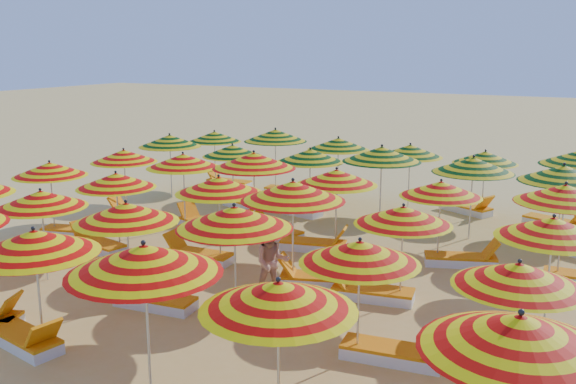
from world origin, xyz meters
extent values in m
plane|color=#D7B15F|center=(0.00, 0.00, 0.00)|extent=(120.00, 120.00, 0.00)
cylinder|color=silver|center=(-1.09, -6.49, 1.09)|extent=(0.04, 0.04, 2.17)
cone|color=#D26300|center=(-1.09, -6.49, 2.03)|extent=(2.72, 2.72, 0.41)
sphere|color=black|center=(-1.09, -6.49, 2.26)|extent=(0.07, 0.07, 0.07)
cylinder|color=silver|center=(1.40, -6.64, 1.16)|extent=(0.04, 0.04, 2.32)
cone|color=#D26300|center=(1.40, -6.64, 2.17)|extent=(3.04, 3.04, 0.44)
sphere|color=black|center=(1.40, -6.64, 2.42)|extent=(0.08, 0.08, 0.08)
cylinder|color=silver|center=(3.62, -6.59, 1.07)|extent=(0.04, 0.04, 2.14)
cone|color=#D26300|center=(3.62, -6.59, 1.99)|extent=(2.31, 2.31, 0.41)
sphere|color=black|center=(3.62, -6.59, 2.23)|extent=(0.07, 0.07, 0.07)
cone|color=#D26300|center=(6.64, -6.53, 2.11)|extent=(2.93, 2.93, 0.43)
sphere|color=black|center=(6.64, -6.53, 2.36)|extent=(0.08, 0.08, 0.08)
cylinder|color=silver|center=(-3.92, -3.87, 1.02)|extent=(0.04, 0.04, 2.03)
cone|color=#D26300|center=(-3.92, -3.87, 1.90)|extent=(2.20, 2.20, 0.39)
sphere|color=black|center=(-3.92, -3.87, 2.12)|extent=(0.07, 0.07, 0.07)
cylinder|color=silver|center=(-1.24, -4.09, 1.05)|extent=(0.04, 0.04, 2.10)
cone|color=#D26300|center=(-1.24, -4.09, 1.96)|extent=(2.73, 2.73, 0.40)
sphere|color=black|center=(-1.24, -4.09, 2.20)|extent=(0.07, 0.07, 0.07)
cylinder|color=silver|center=(1.12, -3.76, 1.12)|extent=(0.04, 0.04, 2.23)
cone|color=#D26300|center=(1.12, -3.76, 2.08)|extent=(2.69, 2.69, 0.43)
sphere|color=black|center=(1.12, -3.76, 2.33)|extent=(0.07, 0.07, 0.07)
cylinder|color=silver|center=(3.77, -4.08, 1.02)|extent=(0.04, 0.04, 2.04)
cone|color=#D26300|center=(3.77, -4.08, 1.90)|extent=(2.59, 2.59, 0.39)
sphere|color=black|center=(3.77, -4.08, 2.12)|extent=(0.07, 0.07, 0.07)
cylinder|color=silver|center=(6.25, -3.87, 1.00)|extent=(0.04, 0.04, 1.99)
cone|color=#D26300|center=(6.25, -3.87, 1.86)|extent=(2.17, 2.17, 0.38)
sphere|color=black|center=(6.25, -3.87, 2.08)|extent=(0.07, 0.07, 0.07)
cylinder|color=silver|center=(-6.55, -1.24, 1.02)|extent=(0.04, 0.04, 2.04)
cone|color=#D26300|center=(-6.55, -1.24, 1.90)|extent=(2.45, 2.45, 0.39)
sphere|color=black|center=(-6.55, -1.24, 2.12)|extent=(0.07, 0.07, 0.07)
cylinder|color=silver|center=(-3.89, -1.51, 1.01)|extent=(0.04, 0.04, 2.03)
cone|color=#D26300|center=(-3.89, -1.51, 1.89)|extent=(2.21, 2.21, 0.39)
sphere|color=black|center=(-3.89, -1.51, 2.11)|extent=(0.07, 0.07, 0.07)
cylinder|color=silver|center=(-1.05, -1.07, 1.06)|extent=(0.04, 0.04, 2.11)
cone|color=#D26300|center=(-1.05, -1.07, 1.97)|extent=(2.76, 2.76, 0.40)
sphere|color=black|center=(-1.05, -1.07, 2.20)|extent=(0.07, 0.07, 0.07)
cylinder|color=silver|center=(1.19, -1.51, 1.15)|extent=(0.04, 0.04, 2.31)
cone|color=#D26300|center=(1.19, -1.51, 2.15)|extent=(2.57, 2.57, 0.44)
sphere|color=black|center=(1.19, -1.51, 2.40)|extent=(0.08, 0.08, 0.08)
cylinder|color=silver|center=(3.64, -1.36, 1.00)|extent=(0.04, 0.04, 2.01)
cone|color=#D26300|center=(3.64, -1.36, 1.88)|extent=(2.26, 2.26, 0.38)
sphere|color=black|center=(3.64, -1.36, 2.10)|extent=(0.07, 0.07, 0.07)
cylinder|color=silver|center=(6.45, -1.25, 1.05)|extent=(0.04, 0.04, 2.10)
cone|color=#D26300|center=(6.45, -1.25, 1.96)|extent=(2.29, 2.29, 0.40)
sphere|color=black|center=(6.45, -1.25, 2.19)|extent=(0.07, 0.07, 0.07)
cylinder|color=silver|center=(-6.20, 1.35, 1.02)|extent=(0.04, 0.04, 2.05)
cone|color=#D26300|center=(-6.20, 1.35, 1.91)|extent=(2.18, 2.18, 0.39)
sphere|color=black|center=(-6.20, 1.35, 2.14)|extent=(0.07, 0.07, 0.07)
cylinder|color=silver|center=(-3.76, 1.13, 1.07)|extent=(0.04, 0.04, 2.14)
cone|color=#D26300|center=(-3.76, 1.13, 2.00)|extent=(2.75, 2.75, 0.41)
sphere|color=black|center=(-3.76, 1.13, 2.23)|extent=(0.07, 0.07, 0.07)
cylinder|color=silver|center=(-1.51, 1.34, 1.16)|extent=(0.04, 0.04, 2.31)
cone|color=#D26300|center=(-1.51, 1.34, 2.16)|extent=(2.61, 2.61, 0.44)
sphere|color=black|center=(-1.51, 1.34, 2.41)|extent=(0.08, 0.08, 0.08)
cylinder|color=silver|center=(1.05, 1.16, 1.05)|extent=(0.04, 0.04, 2.11)
cone|color=#D26300|center=(1.05, 1.16, 1.97)|extent=(2.30, 2.30, 0.40)
sphere|color=black|center=(1.05, 1.16, 2.20)|extent=(0.07, 0.07, 0.07)
cylinder|color=silver|center=(3.65, 1.49, 1.00)|extent=(0.04, 0.04, 2.00)
cone|color=#D26300|center=(3.65, 1.49, 1.86)|extent=(2.41, 2.41, 0.38)
sphere|color=black|center=(3.65, 1.49, 2.08)|extent=(0.07, 0.07, 0.07)
cylinder|color=silver|center=(6.41, 1.46, 1.10)|extent=(0.04, 0.04, 2.20)
cone|color=#D26300|center=(6.41, 1.46, 2.05)|extent=(2.32, 2.32, 0.42)
sphere|color=black|center=(6.41, 1.46, 2.29)|extent=(0.07, 0.07, 0.07)
cylinder|color=silver|center=(-6.54, 4.04, 1.08)|extent=(0.04, 0.04, 2.17)
cone|color=#6B6904|center=(-6.54, 4.04, 2.02)|extent=(2.59, 2.59, 0.41)
sphere|color=black|center=(-6.54, 4.04, 2.26)|extent=(0.07, 0.07, 0.07)
cylinder|color=silver|center=(-3.96, 4.05, 1.00)|extent=(0.04, 0.04, 2.00)
cone|color=#6B6904|center=(-3.96, 4.05, 1.87)|extent=(2.61, 2.61, 0.38)
sphere|color=black|center=(-3.96, 4.05, 2.09)|extent=(0.07, 0.07, 0.07)
cylinder|color=silver|center=(-1.03, 3.90, 1.05)|extent=(0.04, 0.04, 2.09)
cone|color=#6B6904|center=(-1.03, 3.90, 1.95)|extent=(2.76, 2.76, 0.40)
sphere|color=black|center=(-1.03, 3.90, 2.18)|extent=(0.07, 0.07, 0.07)
cylinder|color=silver|center=(1.22, 4.03, 1.16)|extent=(0.04, 0.04, 2.31)
cone|color=#6B6904|center=(1.22, 4.03, 2.16)|extent=(2.59, 2.59, 0.44)
sphere|color=black|center=(1.22, 4.03, 2.41)|extent=(0.08, 0.08, 0.08)
cylinder|color=silver|center=(3.88, 3.93, 1.11)|extent=(0.04, 0.04, 2.22)
cone|color=#6B6904|center=(3.88, 3.93, 2.08)|extent=(2.37, 2.37, 0.42)
sphere|color=black|center=(3.88, 3.93, 2.32)|extent=(0.07, 0.07, 0.07)
cylinder|color=silver|center=(6.17, 3.70, 1.12)|extent=(0.04, 0.04, 2.24)
cone|color=#6B6904|center=(6.17, 3.70, 2.09)|extent=(2.72, 2.72, 0.43)
sphere|color=black|center=(6.17, 3.70, 2.34)|extent=(0.07, 0.07, 0.07)
cylinder|color=silver|center=(-6.30, 6.42, 1.01)|extent=(0.04, 0.04, 2.03)
cone|color=#6B6904|center=(-6.30, 6.42, 1.89)|extent=(2.32, 2.32, 0.39)
sphere|color=black|center=(-6.30, 6.42, 2.12)|extent=(0.07, 0.07, 0.07)
cylinder|color=silver|center=(-3.64, 6.38, 1.13)|extent=(0.04, 0.04, 2.27)
cone|color=#6B6904|center=(-3.64, 6.38, 2.12)|extent=(2.56, 2.56, 0.43)
sphere|color=black|center=(-3.64, 6.38, 2.36)|extent=(0.08, 0.08, 0.08)
cylinder|color=silver|center=(-1.18, 6.37, 1.06)|extent=(0.04, 0.04, 2.13)
cone|color=#6B6904|center=(-1.18, 6.37, 1.98)|extent=(2.36, 2.36, 0.40)
sphere|color=black|center=(-1.18, 6.37, 2.22)|extent=(0.07, 0.07, 0.07)
cylinder|color=silver|center=(1.39, 6.25, 1.05)|extent=(0.04, 0.04, 2.09)
cone|color=#6B6904|center=(1.39, 6.25, 1.95)|extent=(2.32, 2.32, 0.40)
sphere|color=black|center=(1.39, 6.25, 2.18)|extent=(0.07, 0.07, 0.07)
cylinder|color=silver|center=(3.68, 6.57, 1.00)|extent=(0.04, 0.04, 2.01)
cone|color=#6B6904|center=(3.68, 6.57, 1.87)|extent=(2.13, 2.13, 0.38)
sphere|color=black|center=(3.68, 6.57, 2.09)|extent=(0.07, 0.07, 0.07)
cube|color=orange|center=(-2.46, -6.08, 0.45)|extent=(0.55, 0.67, 0.48)
cube|color=white|center=(-1.64, -6.46, 0.10)|extent=(1.78, 0.88, 0.20)
cube|color=orange|center=(-1.64, -6.46, 0.23)|extent=(1.78, 0.88, 0.06)
cube|color=orange|center=(-0.95, -6.59, 0.45)|extent=(0.46, 0.64, 0.48)
cube|color=white|center=(-0.69, -3.98, 0.10)|extent=(1.75, 0.76, 0.20)
cube|color=orange|center=(-0.69, -3.98, 0.23)|extent=(1.75, 0.76, 0.06)
cube|color=orange|center=(-1.39, -4.06, 0.45)|extent=(0.42, 0.62, 0.48)
cube|color=white|center=(1.67, -3.53, 0.10)|extent=(1.72, 0.65, 0.20)
cube|color=orange|center=(1.67, -3.53, 0.23)|extent=(1.72, 0.65, 0.06)
cube|color=orange|center=(2.37, -3.55, 0.45)|extent=(0.39, 0.59, 0.48)
cube|color=white|center=(4.32, -3.90, 0.10)|extent=(1.76, 0.78, 0.20)
cube|color=orange|center=(4.32, -3.90, 0.23)|extent=(1.76, 0.78, 0.06)
cube|color=orange|center=(5.02, -3.81, 0.45)|extent=(0.43, 0.62, 0.48)
cube|color=orange|center=(6.15, -4.31, 0.45)|extent=(0.56, 0.68, 0.48)
cube|color=white|center=(-6.00, -1.11, 0.10)|extent=(1.79, 1.02, 0.20)
cube|color=orange|center=(-6.00, -1.11, 0.23)|extent=(1.79, 1.02, 0.06)
cube|color=orange|center=(-5.32, -0.92, 0.45)|extent=(0.51, 0.66, 0.48)
cube|color=white|center=(-4.44, -1.70, 0.10)|extent=(1.78, 0.92, 0.20)
cube|color=orange|center=(-4.44, -1.70, 0.23)|extent=(1.78, 0.92, 0.06)
cube|color=orange|center=(-5.12, -1.56, 0.45)|extent=(0.48, 0.64, 0.48)
cube|color=white|center=(-1.60, -1.20, 0.10)|extent=(1.73, 0.68, 0.20)
cube|color=orange|center=(-1.60, -1.20, 0.23)|extent=(1.73, 0.68, 0.06)
cube|color=orange|center=(-2.29, -1.24, 0.45)|extent=(0.40, 0.60, 0.48)
cube|color=white|center=(1.74, -1.32, 0.10)|extent=(1.80, 1.11, 0.20)
cube|color=orange|center=(1.74, -1.32, 0.23)|extent=(1.80, 1.11, 0.06)
cube|color=orange|center=(1.08, -1.55, 0.45)|extent=(0.54, 0.67, 0.48)
cube|color=white|center=(3.09, -1.49, 0.10)|extent=(1.77, 0.86, 0.20)
cube|color=orange|center=(3.09, -1.49, 0.23)|extent=(1.77, 0.86, 0.06)
cube|color=orange|center=(2.40, -1.61, 0.45)|extent=(0.46, 0.63, 0.48)
cube|color=white|center=(-5.65, 1.18, 0.10)|extent=(1.76, 0.80, 0.20)
cube|color=orange|center=(-5.65, 1.18, 0.23)|extent=(1.76, 0.80, 0.06)
cube|color=orange|center=(-6.35, 1.08, 0.45)|extent=(0.44, 0.62, 0.48)
cube|color=white|center=(-3.21, 1.25, 0.10)|extent=(1.80, 1.05, 0.20)
cube|color=orange|center=(-3.21, 1.25, 0.23)|extent=(1.80, 1.05, 0.06)
cube|color=orange|center=(-3.88, 1.45, 0.45)|extent=(0.52, 0.66, 0.48)
cube|color=white|center=(-0.96, 1.53, 0.10)|extent=(1.79, 0.98, 0.20)
cube|color=orange|center=(-0.96, 1.53, 0.23)|extent=(1.79, 0.98, 0.06)
cube|color=orange|center=(-1.64, 1.70, 0.45)|extent=(0.49, 0.65, 0.48)
cube|color=white|center=(0.50, 0.96, 0.10)|extent=(1.79, 0.96, 0.20)
cube|color=orange|center=(0.50, 0.96, 0.23)|extent=(1.79, 0.96, 0.06)
cube|color=orange|center=(1.18, 1.13, 0.45)|extent=(0.49, 0.65, 0.48)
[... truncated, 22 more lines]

